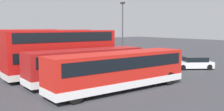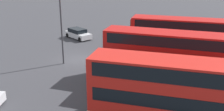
% 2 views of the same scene
% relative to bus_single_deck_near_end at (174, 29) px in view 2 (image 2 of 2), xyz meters
% --- Properties ---
extents(ground_plane, '(140.00, 140.00, 0.00)m').
position_rel_bus_single_deck_near_end_xyz_m(ground_plane, '(10.90, -9.82, -1.62)').
color(ground_plane, '#38383D').
extents(bus_single_deck_near_end, '(2.74, 11.98, 2.95)m').
position_rel_bus_single_deck_near_end_xyz_m(bus_single_deck_near_end, '(0.00, 0.00, 0.00)').
color(bus_single_deck_near_end, red).
rests_on(bus_single_deck_near_end, ground).
extents(bus_single_deck_second, '(2.90, 10.88, 2.95)m').
position_rel_bus_single_deck_near_end_xyz_m(bus_single_deck_second, '(3.93, 0.53, -0.00)').
color(bus_single_deck_second, '#A51919').
rests_on(bus_single_deck_second, ground).
extents(bus_double_decker_third, '(2.89, 11.03, 4.55)m').
position_rel_bus_single_deck_near_end_xyz_m(bus_double_decker_third, '(7.54, 0.99, 0.82)').
color(bus_double_decker_third, '#B71411').
rests_on(bus_double_decker_third, ground).
extents(bus_single_deck_fourth, '(3.15, 10.63, 2.95)m').
position_rel_bus_single_deck_near_end_xyz_m(bus_single_deck_fourth, '(10.74, 0.97, -0.00)').
color(bus_single_deck_fourth, '#B71411').
rests_on(bus_single_deck_fourth, ground).
extents(bus_double_decker_fifth, '(3.29, 11.55, 4.55)m').
position_rel_bus_single_deck_near_end_xyz_m(bus_double_decker_fifth, '(14.29, -0.11, 0.83)').
color(bus_double_decker_fifth, '#B71411').
rests_on(bus_double_decker_fifth, ground).
extents(bus_single_deck_sixth, '(3.30, 11.59, 2.95)m').
position_rel_bus_single_deck_near_end_xyz_m(bus_single_deck_sixth, '(18.08, 0.60, -0.00)').
color(bus_single_deck_sixth, '#B71411').
rests_on(bus_single_deck_sixth, ground).
extents(bus_double_decker_seventh, '(2.83, 10.65, 4.55)m').
position_rel_bus_single_deck_near_end_xyz_m(bus_double_decker_seventh, '(21.57, 0.54, 0.82)').
color(bus_double_decker_seventh, red).
rests_on(bus_double_decker_seventh, ground).
extents(car_hatchback_silver, '(3.89, 4.58, 1.43)m').
position_rel_bus_single_deck_near_end_xyz_m(car_hatchback_silver, '(2.43, -13.36, -0.92)').
color(car_hatchback_silver, silver).
rests_on(car_hatchback_silver, ground).
extents(lamp_post_tall, '(0.70, 0.30, 8.34)m').
position_rel_bus_single_deck_near_end_xyz_m(lamp_post_tall, '(12.62, -11.05, 3.23)').
color(lamp_post_tall, '#38383D').
rests_on(lamp_post_tall, ground).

